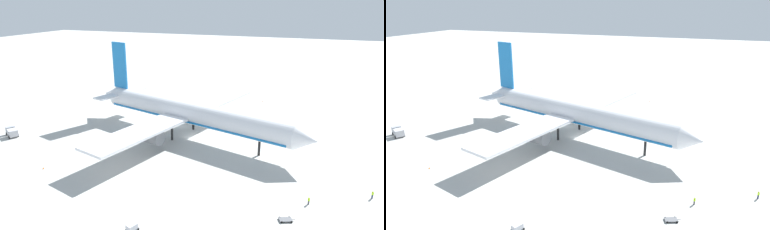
% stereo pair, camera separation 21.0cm
% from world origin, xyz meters
% --- Properties ---
extents(ground_plane, '(600.00, 600.00, 0.00)m').
position_xyz_m(ground_plane, '(0.00, 0.00, 0.00)').
color(ground_plane, '#B2B2AD').
extents(airliner, '(73.78, 69.20, 25.94)m').
position_xyz_m(airliner, '(-1.28, 0.23, 7.33)').
color(airliner, white).
rests_on(airliner, ground).
extents(service_truck_0, '(5.76, 4.76, 2.43)m').
position_xyz_m(service_truck_0, '(-50.67, -18.54, 1.37)').
color(service_truck_0, '#999EA5').
rests_on(service_truck_0, ground).
extents(baggage_cart_0, '(3.05, 2.27, 0.40)m').
position_xyz_m(baggage_cart_0, '(31.06, -32.63, 0.27)').
color(baggage_cart_0, '#595B60').
rests_on(baggage_cart_0, ground).
extents(baggage_cart_1, '(2.23, 2.89, 1.36)m').
position_xyz_m(baggage_cart_1, '(5.86, -45.24, 0.74)').
color(baggage_cart_1, '#595B60').
rests_on(baggage_cart_1, ground).
extents(ground_worker_1, '(0.46, 0.46, 1.68)m').
position_xyz_m(ground_worker_1, '(46.94, -18.47, 0.85)').
color(ground_worker_1, navy).
rests_on(ground_worker_1, ground).
extents(ground_worker_2, '(0.54, 0.54, 1.62)m').
position_xyz_m(ground_worker_2, '(34.75, -25.39, 0.82)').
color(ground_worker_2, '#3F3F47').
rests_on(ground_worker_2, ground).
extents(traffic_cone_0, '(0.36, 0.36, 0.55)m').
position_xyz_m(traffic_cone_0, '(-5.77, 43.09, 0.28)').
color(traffic_cone_0, orange).
rests_on(traffic_cone_0, ground).
extents(traffic_cone_1, '(0.36, 0.36, 0.55)m').
position_xyz_m(traffic_cone_1, '(-26.25, -32.17, 0.28)').
color(traffic_cone_1, orange).
rests_on(traffic_cone_1, ground).
extents(traffic_cone_2, '(0.36, 0.36, 0.55)m').
position_xyz_m(traffic_cone_2, '(13.78, 44.77, 0.28)').
color(traffic_cone_2, orange).
rests_on(traffic_cone_2, ground).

